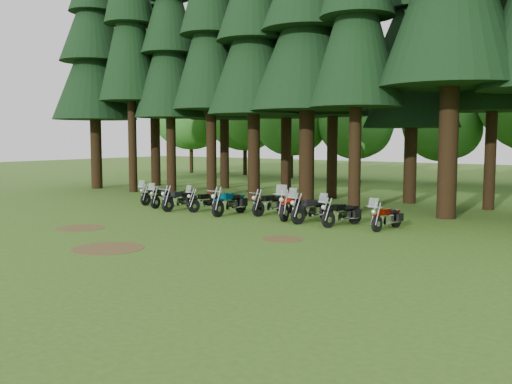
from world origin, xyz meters
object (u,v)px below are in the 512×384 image
motorcycle_3 (206,202)px  motorcycle_5 (271,205)px  motorcycle_8 (342,214)px  motorcycle_2 (180,200)px  motorcycle_1 (165,199)px  motorcycle_6 (292,207)px  motorcycle_4 (230,204)px  motorcycle_0 (156,196)px  motorcycle_7 (312,210)px  motorcycle_9 (387,218)px

motorcycle_3 → motorcycle_5: motorcycle_3 is taller
motorcycle_8 → motorcycle_2: bearing=-162.2°
motorcycle_1 → motorcycle_6: motorcycle_6 is taller
motorcycle_4 → motorcycle_6: 2.95m
motorcycle_0 → motorcycle_5: size_ratio=0.94×
motorcycle_2 → motorcycle_6: motorcycle_6 is taller
motorcycle_3 → motorcycle_1: bearing=-163.9°
motorcycle_1 → motorcycle_7: 8.42m
motorcycle_3 → motorcycle_5: (3.11, 0.74, 0.03)m
motorcycle_7 → motorcycle_9: 3.17m
motorcycle_1 → motorcycle_6: size_ratio=0.82×
motorcycle_1 → motorcycle_9: motorcycle_9 is taller
motorcycle_2 → motorcycle_4: 2.91m
motorcycle_1 → motorcycle_7: (8.42, -0.11, 0.07)m
motorcycle_3 → motorcycle_9: (8.90, -0.08, -0.00)m
motorcycle_0 → motorcycle_3: (3.96, -0.61, -0.00)m
motorcycle_9 → motorcycle_3: bearing=-173.1°
motorcycle_0 → motorcycle_8: (11.08, -0.86, 0.02)m
motorcycle_1 → motorcycle_4: (4.33, -0.32, 0.07)m
motorcycle_8 → motorcycle_9: bearing=22.0°
motorcycle_0 → motorcycle_6: bearing=-1.6°
motorcycle_0 → motorcycle_9: bearing=-2.0°
motorcycle_8 → motorcycle_9: (1.78, 0.17, -0.03)m
motorcycle_1 → motorcycle_3: motorcycle_3 is taller
motorcycle_1 → motorcycle_3: 2.68m
motorcycle_4 → motorcycle_9: motorcycle_9 is taller
motorcycle_1 → motorcycle_8: 9.81m
motorcycle_5 → motorcycle_7: motorcycle_7 is taller
motorcycle_0 → motorcycle_6: 8.51m
motorcycle_6 → motorcycle_8: (2.58, -0.46, -0.07)m
motorcycle_4 → motorcycle_5: (1.46, 1.07, -0.04)m
motorcycle_0 → motorcycle_9: size_ratio=1.02×
motorcycle_7 → motorcycle_8: size_ratio=1.09×
motorcycle_1 → motorcycle_8: size_ratio=0.95×
motorcycle_1 → motorcycle_3: bearing=-3.3°
motorcycle_0 → motorcycle_3: size_ratio=1.02×
motorcycle_4 → motorcycle_9: (7.25, 0.25, -0.07)m
motorcycle_2 → motorcycle_3: bearing=20.7°
motorcycle_2 → motorcycle_6: (5.81, 0.65, 0.05)m
motorcycle_0 → motorcycle_5: motorcycle_0 is taller
motorcycle_5 → motorcycle_1: bearing=-163.3°
motorcycle_3 → motorcycle_9: size_ratio=1.00×
motorcycle_1 → motorcycle_9: size_ratio=1.00×
motorcycle_3 → motorcycle_0: bearing=-172.9°
motorcycle_7 → motorcycle_1: bearing=-165.7°
motorcycle_2 → motorcycle_4: (2.91, 0.11, 0.03)m
motorcycle_2 → motorcycle_9: 10.17m
motorcycle_0 → motorcycle_5: (7.06, 0.13, 0.02)m
motorcycle_9 → motorcycle_4: bearing=-170.6°
motorcycle_1 → motorcycle_3: (2.68, 0.01, 0.00)m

